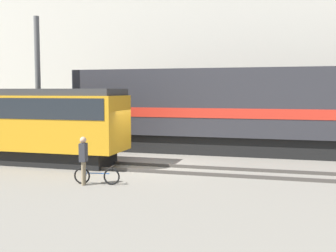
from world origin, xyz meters
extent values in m
plane|color=slate|center=(0.00, 0.00, 0.00)|extent=(120.00, 120.00, 0.00)
cube|color=#47423D|center=(0.00, -1.42, 0.07)|extent=(60.00, 0.07, 0.14)
cube|color=#47423D|center=(0.00, 0.01, 0.07)|extent=(60.00, 0.07, 0.14)
cube|color=#47423D|center=(0.00, 4.23, 0.07)|extent=(60.00, 0.07, 0.14)
cube|color=#47423D|center=(0.00, 5.67, 0.07)|extent=(60.00, 0.07, 0.14)
cube|color=beige|center=(0.00, 13.94, 5.80)|extent=(33.92, 6.00, 11.59)
cube|color=black|center=(4.45, 4.95, 0.50)|extent=(18.84, 2.55, 1.00)
cube|color=#2D2D33|center=(4.45, 4.95, 2.76)|extent=(20.47, 3.00, 3.51)
cube|color=red|center=(4.45, 4.95, 2.23)|extent=(20.06, 3.04, 0.50)
cube|color=black|center=(-6.14, -0.71, 0.35)|extent=(8.69, 2.00, 0.70)
cube|color=orange|center=(-6.14, -0.71, 1.93)|extent=(9.88, 2.50, 2.45)
cube|color=#1E2328|center=(-6.14, -0.71, 2.60)|extent=(9.48, 2.54, 0.90)
cube|color=#333333|center=(-6.14, -0.71, 3.30)|extent=(9.68, 2.38, 0.30)
torus|color=black|center=(-0.25, -3.90, 0.30)|extent=(0.60, 0.15, 0.60)
torus|color=black|center=(-1.34, -4.06, 0.30)|extent=(0.60, 0.15, 0.60)
cylinder|color=#1E4C99|center=(-0.80, -3.98, 0.41)|extent=(0.93, 0.17, 0.04)
cylinder|color=#1E4C99|center=(-1.19, -4.04, 0.44)|extent=(0.03, 0.03, 0.27)
cylinder|color=#262626|center=(-0.25, -3.90, 0.65)|extent=(0.09, 0.44, 0.02)
cylinder|color=#8C7A5B|center=(-1.22, -4.11, 0.43)|extent=(0.11, 0.11, 0.85)
cylinder|color=#8C7A5B|center=(-1.20, -4.27, 0.43)|extent=(0.11, 0.11, 0.85)
cube|color=#333338|center=(-1.21, -4.19, 1.18)|extent=(0.27, 0.39, 0.66)
sphere|color=tan|center=(-1.21, -4.19, 1.62)|extent=(0.23, 0.23, 0.23)
cylinder|color=#595959|center=(-7.08, 2.12, 3.64)|extent=(0.29, 0.29, 7.28)
camera|label=1|loc=(5.76, -17.61, 3.37)|focal=45.00mm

